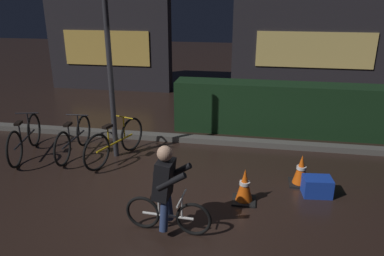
# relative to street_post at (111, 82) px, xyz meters

# --- Properties ---
(ground_plane) EXTENTS (40.00, 40.00, 0.00)m
(ground_plane) POSITION_rel_street_post_xyz_m (1.43, -1.20, -1.49)
(ground_plane) COLOR black
(sidewalk_curb) EXTENTS (12.00, 0.24, 0.12)m
(sidewalk_curb) POSITION_rel_street_post_xyz_m (1.43, 1.00, -1.43)
(sidewalk_curb) COLOR #56544F
(sidewalk_curb) RESTS_ON ground
(hedge_row) EXTENTS (4.80, 0.70, 1.16)m
(hedge_row) POSITION_rel_street_post_xyz_m (3.23, 1.90, -0.91)
(hedge_row) COLOR black
(hedge_row) RESTS_ON ground
(storefront_left) EXTENTS (4.08, 0.54, 4.56)m
(storefront_left) POSITION_rel_street_post_xyz_m (-2.16, 5.30, 0.78)
(storefront_left) COLOR #262328
(storefront_left) RESTS_ON ground
(storefront_right) EXTENTS (5.13, 0.54, 4.48)m
(storefront_right) POSITION_rel_street_post_xyz_m (4.39, 6.00, 0.74)
(storefront_right) COLOR #262328
(storefront_right) RESTS_ON ground
(street_post) EXTENTS (0.10, 0.10, 2.98)m
(street_post) POSITION_rel_street_post_xyz_m (0.00, 0.00, 0.00)
(street_post) COLOR #2D2D33
(street_post) RESTS_ON ground
(parked_bike_leftmost) EXTENTS (0.52, 1.70, 0.80)m
(parked_bike_leftmost) POSITION_rel_street_post_xyz_m (-1.75, -0.29, -1.13)
(parked_bike_leftmost) COLOR black
(parked_bike_leftmost) RESTS_ON ground
(parked_bike_left_mid) EXTENTS (0.46, 1.64, 0.76)m
(parked_bike_left_mid) POSITION_rel_street_post_xyz_m (-0.83, -0.09, -1.15)
(parked_bike_left_mid) COLOR black
(parked_bike_left_mid) RESTS_ON ground
(parked_bike_center_left) EXTENTS (0.60, 1.66, 0.80)m
(parked_bike_center_left) POSITION_rel_street_post_xyz_m (0.07, -0.17, -1.13)
(parked_bike_center_left) COLOR black
(parked_bike_center_left) RESTS_ON ground
(traffic_cone_near) EXTENTS (0.36, 0.36, 0.55)m
(traffic_cone_near) POSITION_rel_street_post_xyz_m (2.57, -1.30, -1.23)
(traffic_cone_near) COLOR black
(traffic_cone_near) RESTS_ON ground
(traffic_cone_far) EXTENTS (0.36, 0.36, 0.53)m
(traffic_cone_far) POSITION_rel_street_post_xyz_m (3.48, -0.58, -1.23)
(traffic_cone_far) COLOR black
(traffic_cone_far) RESTS_ON ground
(blue_crate) EXTENTS (0.47, 0.36, 0.30)m
(blue_crate) POSITION_rel_street_post_xyz_m (3.70, -0.90, -1.34)
(blue_crate) COLOR #193DB7
(blue_crate) RESTS_ON ground
(cyclist) EXTENTS (1.19, 0.54, 1.25)m
(cyclist) POSITION_rel_street_post_xyz_m (1.57, -2.23, -0.86)
(cyclist) COLOR black
(cyclist) RESTS_ON ground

